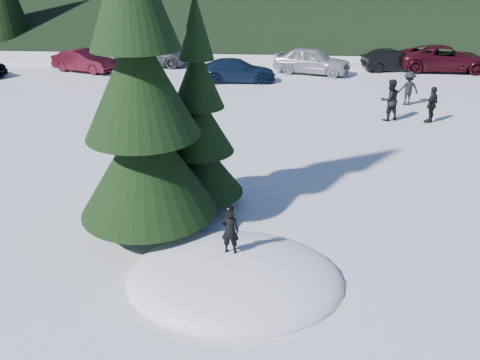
# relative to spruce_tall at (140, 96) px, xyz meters

# --- Properties ---
(ground) EXTENTS (200.00, 200.00, 0.00)m
(ground) POSITION_rel_spruce_tall_xyz_m (2.20, -1.80, -3.32)
(ground) COLOR white
(ground) RESTS_ON ground
(snow_mound) EXTENTS (4.48, 3.52, 0.96)m
(snow_mound) POSITION_rel_spruce_tall_xyz_m (2.20, -1.80, -3.32)
(snow_mound) COLOR white
(snow_mound) RESTS_ON ground
(spruce_tall) EXTENTS (3.20, 3.20, 8.60)m
(spruce_tall) POSITION_rel_spruce_tall_xyz_m (0.00, 0.00, 0.00)
(spruce_tall) COLOR #321F10
(spruce_tall) RESTS_ON ground
(spruce_short) EXTENTS (2.20, 2.20, 5.37)m
(spruce_short) POSITION_rel_spruce_tall_xyz_m (1.00, 1.40, -1.22)
(spruce_short) COLOR #321F10
(spruce_short) RESTS_ON ground
(child_skier) EXTENTS (0.39, 0.28, 1.01)m
(child_skier) POSITION_rel_spruce_tall_xyz_m (2.08, -1.55, -2.33)
(child_skier) COLOR black
(child_skier) RESTS_ON snow_mound
(adult_0) EXTENTS (1.02, 0.93, 1.71)m
(adult_0) POSITION_rel_spruce_tall_xyz_m (7.47, 9.67, -2.46)
(adult_0) COLOR black
(adult_0) RESTS_ON ground
(adult_1) EXTENTS (0.84, 0.91, 1.49)m
(adult_1) POSITION_rel_spruce_tall_xyz_m (9.14, 9.50, -2.57)
(adult_1) COLOR black
(adult_1) RESTS_ON ground
(adult_2) EXTENTS (1.07, 0.73, 1.54)m
(adult_2) POSITION_rel_spruce_tall_xyz_m (8.82, 12.20, -2.55)
(adult_2) COLOR black
(adult_2) RESTS_ON ground
(car_1) EXTENTS (4.22, 2.58, 1.31)m
(car_1) POSITION_rel_spruce_tall_xyz_m (-8.98, 18.23, -2.66)
(car_1) COLOR #3E0B16
(car_1) RESTS_ON ground
(car_2) EXTENTS (4.97, 2.36, 1.37)m
(car_2) POSITION_rel_spruce_tall_xyz_m (-5.25, 20.49, -2.63)
(car_2) COLOR #46474D
(car_2) RESTS_ON ground
(car_3) EXTENTS (4.43, 2.09, 1.25)m
(car_3) POSITION_rel_spruce_tall_xyz_m (0.52, 16.37, -2.69)
(car_3) COLOR #0E1C34
(car_3) RESTS_ON ground
(car_4) EXTENTS (4.87, 3.13, 1.54)m
(car_4) POSITION_rel_spruce_tall_xyz_m (4.79, 18.87, -2.55)
(car_4) COLOR #9E9FA7
(car_4) RESTS_ON ground
(car_5) EXTENTS (4.07, 2.20, 1.27)m
(car_5) POSITION_rel_spruce_tall_xyz_m (9.84, 20.25, -2.68)
(car_5) COLOR black
(car_5) RESTS_ON ground
(car_6) EXTENTS (5.59, 2.75, 1.53)m
(car_6) POSITION_rel_spruce_tall_xyz_m (12.89, 20.35, -2.56)
(car_6) COLOR #380A14
(car_6) RESTS_ON ground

